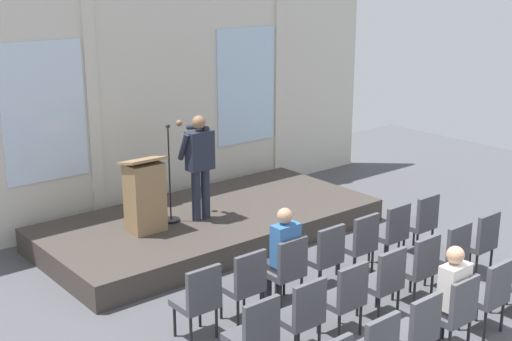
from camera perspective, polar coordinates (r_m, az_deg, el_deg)
rear_partition at (r=12.17m, az=-8.28°, el=5.54°), size 9.95×0.14×3.91m
stage_platform at (r=11.33m, az=-3.79°, el=-4.43°), size 5.39×2.62×0.38m
speaker at (r=10.75m, az=-4.68°, el=0.87°), size 0.50×0.69×1.66m
mic_stand at (r=10.89m, az=-7.03°, el=-2.46°), size 0.28×0.28×1.55m
lectern at (r=10.48m, az=-9.10°, el=-2.04°), size 0.60×0.48×1.16m
chair_r0_c0 at (r=8.15m, az=-4.72°, el=-10.37°), size 0.46×0.44×0.94m
chair_r0_c1 at (r=8.51m, az=-0.92°, el=-9.11°), size 0.46×0.44×0.94m
chair_r0_c2 at (r=8.91m, az=2.53°, el=-7.92°), size 0.46×0.44×0.94m
audience_r0_c2 at (r=8.89m, az=2.19°, el=-6.60°), size 0.36×0.39×1.32m
chair_r0_c3 at (r=9.34m, az=5.66°, el=-6.81°), size 0.46×0.44×0.94m
chair_r0_c4 at (r=9.80m, az=8.49°, el=-5.79°), size 0.46×0.44×0.94m
chair_r0_c5 at (r=10.28m, az=11.05°, el=-4.85°), size 0.46×0.44×0.94m
chair_r0_c6 at (r=10.79m, az=13.37°, el=-3.98°), size 0.46×0.44×0.94m
chair_r1_c0 at (r=7.43m, az=-0.11°, el=-13.12°), size 0.46×0.44×0.94m
chair_r1_c1 at (r=7.82m, az=3.82°, el=-11.55°), size 0.46×0.44×0.94m
chair_r1_c2 at (r=8.26m, az=7.32°, el=-10.10°), size 0.46×0.44×0.94m
chair_r1_c3 at (r=8.72m, az=10.43°, el=-8.76°), size 0.46×0.44×0.94m
chair_r1_c4 at (r=9.21m, az=13.20°, el=-7.54°), size 0.46×0.44×0.94m
chair_r1_c5 at (r=9.72m, az=15.68°, el=-6.43°), size 0.46×0.44×0.94m
chair_r1_c6 at (r=10.25m, az=17.89°, el=-5.42°), size 0.46×0.44×0.94m
chair_r2_c2 at (r=7.68m, az=12.96°, el=-12.54°), size 0.46×0.44×0.94m
chair_r2_c3 at (r=8.17m, az=15.95°, el=-10.91°), size 0.46×0.44×0.94m
audience_r2_c3 at (r=8.14m, az=15.56°, el=-9.62°), size 0.36×0.39×1.28m
chair_r2_c4 at (r=8.69m, az=18.57°, el=-9.45°), size 0.46×0.44×0.94m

